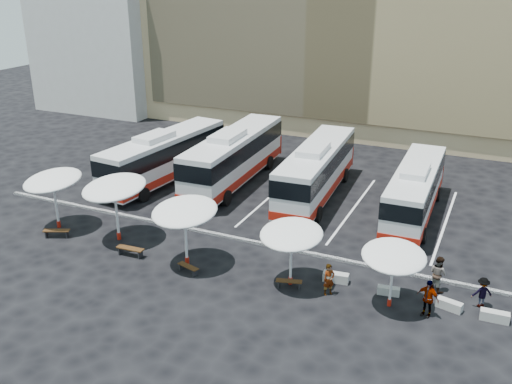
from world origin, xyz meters
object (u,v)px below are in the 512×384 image
at_px(wood_bench_0, 57,232).
at_px(passenger_2, 427,298).
at_px(conc_bench_3, 495,316).
at_px(wood_bench_1, 130,250).
at_px(conc_bench_0, 336,277).
at_px(passenger_3, 482,292).
at_px(wood_bench_2, 188,267).
at_px(passenger_0, 329,280).
at_px(conc_bench_1, 388,291).
at_px(bus_1, 234,155).
at_px(bus_0, 165,155).
at_px(sunshade_0, 53,180).
at_px(sunshade_1, 114,188).
at_px(sunshade_2, 185,212).
at_px(conc_bench_2, 449,305).
at_px(wood_bench_3, 289,282).
at_px(bus_2, 316,169).
at_px(bus_3, 415,189).
at_px(passenger_1, 439,274).
at_px(sunshade_4, 394,256).
at_px(sunshade_3, 291,234).

distance_m(wood_bench_0, passenger_2, 21.74).
bearing_deg(conc_bench_3, wood_bench_1, -174.87).
height_order(conc_bench_0, passenger_3, passenger_3).
height_order(wood_bench_2, passenger_0, passenger_0).
bearing_deg(conc_bench_1, conc_bench_0, 177.50).
distance_m(bus_1, passenger_2, 20.33).
height_order(bus_0, conc_bench_1, bus_0).
height_order(bus_1, wood_bench_1, bus_1).
relative_size(sunshade_0, sunshade_1, 0.95).
bearing_deg(sunshade_2, conc_bench_2, 5.62).
distance_m(wood_bench_3, passenger_0, 2.10).
relative_size(wood_bench_0, conc_bench_0, 1.21).
height_order(sunshade_0, passenger_0, sunshade_0).
distance_m(bus_2, bus_3, 6.98).
bearing_deg(passenger_1, wood_bench_2, 56.02).
distance_m(sunshade_1, sunshade_4, 16.40).
xyz_separation_m(bus_0, wood_bench_2, (8.82, -11.52, -1.71)).
bearing_deg(conc_bench_1, conc_bench_3, -2.69).
bearing_deg(sunshade_1, conc_bench_1, 1.77).
bearing_deg(bus_0, passenger_0, -27.07).
xyz_separation_m(sunshade_3, wood_bench_1, (-9.37, -0.88, -2.46)).
bearing_deg(wood_bench_3, sunshade_1, 175.23).
bearing_deg(passenger_2, wood_bench_2, -156.34).
height_order(sunshade_2, wood_bench_2, sunshade_2).
bearing_deg(passenger_1, sunshade_0, 44.78).
bearing_deg(wood_bench_2, conc_bench_1, 12.33).
xyz_separation_m(conc_bench_3, passenger_1, (-2.82, 1.66, 0.70)).
bearing_deg(sunshade_4, wood_bench_3, -174.82).
relative_size(conc_bench_3, passenger_2, 0.69).
relative_size(wood_bench_1, conc_bench_2, 1.36).
distance_m(conc_bench_0, passenger_1, 5.14).
bearing_deg(bus_1, wood_bench_1, -92.32).
xyz_separation_m(sunshade_4, passenger_0, (-3.00, -0.24, -1.86)).
bearing_deg(conc_bench_3, bus_0, 158.42).
xyz_separation_m(conc_bench_1, passenger_2, (2.00, -1.12, 0.73)).
relative_size(sunshade_3, passenger_3, 2.17).
xyz_separation_m(passenger_1, passenger_3, (2.12, -0.64, -0.17)).
xyz_separation_m(sunshade_3, wood_bench_2, (-5.41, -1.17, -2.53)).
distance_m(sunshade_0, wood_bench_1, 7.10).
bearing_deg(sunshade_2, bus_0, 127.63).
height_order(wood_bench_1, wood_bench_2, wood_bench_1).
xyz_separation_m(sunshade_0, conc_bench_1, (20.64, 0.66, -2.94)).
distance_m(bus_1, conc_bench_1, 18.13).
height_order(sunshade_3, passenger_3, sunshade_3).
distance_m(wood_bench_3, conc_bench_1, 4.99).
bearing_deg(bus_1, sunshade_1, -101.62).
relative_size(wood_bench_2, passenger_3, 0.89).
bearing_deg(bus_0, wood_bench_0, -87.63).
height_order(sunshade_4, passenger_1, sunshade_4).
distance_m(bus_2, sunshade_1, 14.37).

